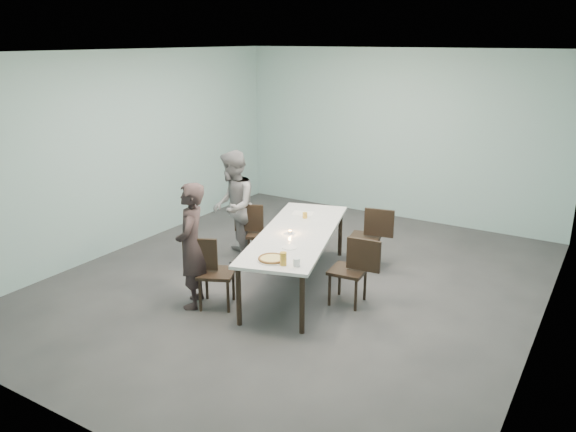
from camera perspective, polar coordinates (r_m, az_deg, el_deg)
The scene contains 16 objects.
ground at distance 7.65m, azimuth 0.87°, elevation -6.72°, with size 7.00×7.00×0.00m, color #333335.
room_shell at distance 7.06m, azimuth 0.95°, elevation 8.43°, with size 6.02×7.02×3.01m.
table at distance 7.30m, azimuth 0.88°, elevation -2.07°, with size 1.60×2.75×0.75m.
chair_near_left at distance 6.89m, azimuth -7.96°, elevation -5.21°, with size 0.65×0.56×0.87m.
chair_far_left at distance 8.17m, azimuth -3.20°, elevation -1.35°, with size 0.65×0.56×0.87m.
chair_near_right at distance 6.90m, azimuth 6.76°, elevation -5.10°, with size 0.63×0.46×0.87m.
chair_far_right at distance 8.07m, azimuth 8.42°, elevation -1.74°, with size 0.64×0.49×0.87m.
diner_near at distance 6.84m, azimuth -9.78°, elevation -2.99°, with size 0.57×0.37×1.55m, color black.
diner_far at distance 8.19m, azimuth -5.60°, elevation 0.96°, with size 0.79×0.62×1.63m, color slate.
pizza at distance 6.37m, azimuth -1.64°, elevation -4.37°, with size 0.34×0.34×0.04m.
side_plate at distance 6.74m, azimuth 0.14°, elevation -3.21°, with size 0.18×0.18×0.01m, color white.
beer_glass at distance 6.22m, azimuth -0.48°, elevation -4.36°, with size 0.08×0.08×0.15m, color gold.
water_tumbler at distance 6.21m, azimuth 0.88°, elevation -4.72°, with size 0.08×0.08×0.09m, color silver.
tealight at distance 7.21m, azimuth 0.19°, elevation -1.66°, with size 0.06×0.06×0.05m.
amber_tumbler at distance 7.84m, azimuth 1.73°, elevation 0.07°, with size 0.07×0.07×0.08m, color gold.
menu at distance 8.05m, azimuth 1.53°, elevation 0.27°, with size 0.30×0.22×0.01m, color silver.
Camera 1 is at (3.52, -6.01, 3.16)m, focal length 35.00 mm.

